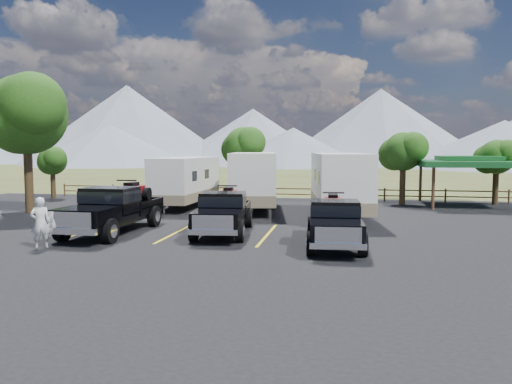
% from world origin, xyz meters
% --- Properties ---
extents(ground, '(320.00, 320.00, 0.00)m').
position_xyz_m(ground, '(0.00, 0.00, 0.00)').
color(ground, '#474F21').
rests_on(ground, ground).
extents(asphalt_lot, '(44.00, 34.00, 0.04)m').
position_xyz_m(asphalt_lot, '(0.00, 3.00, 0.02)').
color(asphalt_lot, black).
rests_on(asphalt_lot, ground).
extents(stall_lines, '(12.12, 5.50, 0.01)m').
position_xyz_m(stall_lines, '(0.00, 4.00, 0.04)').
color(stall_lines, yellow).
rests_on(stall_lines, asphalt_lot).
extents(tree_big_nw, '(5.54, 5.18, 7.84)m').
position_xyz_m(tree_big_nw, '(-12.55, 9.03, 5.60)').
color(tree_big_nw, '#322013').
rests_on(tree_big_nw, ground).
extents(tree_ne_a, '(3.11, 2.92, 4.76)m').
position_xyz_m(tree_ne_a, '(8.97, 17.01, 3.48)').
color(tree_ne_a, '#322013').
rests_on(tree_ne_a, ground).
extents(tree_ne_b, '(2.77, 2.59, 4.27)m').
position_xyz_m(tree_ne_b, '(14.98, 18.01, 3.13)').
color(tree_ne_b, '#322013').
rests_on(tree_ne_b, ground).
extents(tree_north, '(3.46, 3.24, 5.25)m').
position_xyz_m(tree_north, '(-2.03, 19.02, 3.83)').
color(tree_north, '#322013').
rests_on(tree_north, ground).
extents(tree_nw_small, '(2.59, 2.43, 3.85)m').
position_xyz_m(tree_nw_small, '(-16.02, 17.01, 2.78)').
color(tree_nw_small, '#322013').
rests_on(tree_nw_small, ground).
extents(rail_fence, '(36.12, 0.12, 1.00)m').
position_xyz_m(rail_fence, '(2.00, 18.50, 0.61)').
color(rail_fence, brown).
rests_on(rail_fence, ground).
extents(pavilion, '(6.20, 6.20, 3.22)m').
position_xyz_m(pavilion, '(13.00, 17.00, 2.79)').
color(pavilion, brown).
rests_on(pavilion, ground).
extents(mountain_range, '(209.00, 71.00, 20.00)m').
position_xyz_m(mountain_range, '(-7.63, 105.98, 7.87)').
color(mountain_range, gray).
rests_on(mountain_range, ground).
extents(rig_left, '(2.52, 6.76, 2.24)m').
position_xyz_m(rig_left, '(-4.67, 3.41, 1.12)').
color(rig_left, black).
rests_on(rig_left, asphalt_lot).
extents(rig_center, '(2.57, 6.16, 2.00)m').
position_xyz_m(rig_center, '(0.08, 4.10, 1.01)').
color(rig_center, black).
rests_on(rig_center, asphalt_lot).
extents(rig_right, '(2.30, 5.87, 1.93)m').
position_xyz_m(rig_right, '(4.83, 2.22, 0.97)').
color(rig_right, black).
rests_on(rig_right, asphalt_lot).
extents(trailer_left, '(2.44, 8.92, 3.10)m').
position_xyz_m(trailer_left, '(-4.44, 12.86, 1.66)').
color(trailer_left, white).
rests_on(trailer_left, asphalt_lot).
extents(trailer_center, '(3.73, 9.86, 3.41)m').
position_xyz_m(trailer_center, '(-0.09, 12.38, 1.82)').
color(trailer_center, white).
rests_on(trailer_center, asphalt_lot).
extents(trailer_right, '(3.47, 9.84, 3.40)m').
position_xyz_m(trailer_right, '(4.97, 9.80, 1.82)').
color(trailer_right, white).
rests_on(trailer_right, asphalt_lot).
extents(person_a, '(0.83, 0.76, 1.90)m').
position_xyz_m(person_a, '(-5.78, -0.23, 0.99)').
color(person_a, silver).
rests_on(person_a, asphalt_lot).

